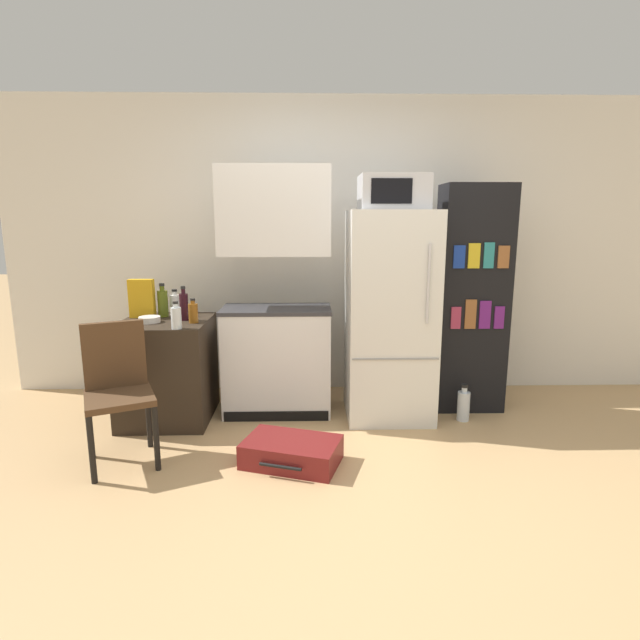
{
  "coord_description": "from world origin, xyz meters",
  "views": [
    {
      "loc": [
        -0.35,
        -2.49,
        1.53
      ],
      "look_at": [
        -0.27,
        0.85,
        0.86
      ],
      "focal_mm": 28.0,
      "sensor_mm": 36.0,
      "label": 1
    }
  ],
  "objects_px": {
    "suitcase_large_flat": "(292,452)",
    "bowl": "(150,319)",
    "side_table": "(168,370)",
    "bookshelf": "(471,300)",
    "microwave": "(393,193)",
    "bottle_amber_beer": "(193,313)",
    "cereal_box": "(142,298)",
    "bottle_clear_short": "(176,317)",
    "bottle_milk_white": "(175,305)",
    "bottle_wine_dark": "(184,306)",
    "bottle_olive_oil": "(163,303)",
    "refrigerator": "(390,316)",
    "kitchen_hutch": "(276,303)",
    "water_bottle_front": "(463,405)",
    "chair": "(117,381)"
  },
  "relations": [
    {
      "from": "bottle_clear_short",
      "to": "bowl",
      "type": "bearing_deg",
      "value": 138.35
    },
    {
      "from": "side_table",
      "to": "kitchen_hutch",
      "type": "bearing_deg",
      "value": 8.33
    },
    {
      "from": "bottle_milk_white",
      "to": "bottle_olive_oil",
      "type": "height_order",
      "value": "bottle_olive_oil"
    },
    {
      "from": "refrigerator",
      "to": "bowl",
      "type": "relative_size",
      "value": 10.18
    },
    {
      "from": "bowl",
      "to": "water_bottle_front",
      "type": "distance_m",
      "value": 2.48
    },
    {
      "from": "suitcase_large_flat",
      "to": "bowl",
      "type": "bearing_deg",
      "value": 164.06
    },
    {
      "from": "bottle_amber_beer",
      "to": "suitcase_large_flat",
      "type": "height_order",
      "value": "bottle_amber_beer"
    },
    {
      "from": "kitchen_hutch",
      "to": "water_bottle_front",
      "type": "xyz_separation_m",
      "value": [
        1.45,
        -0.24,
        -0.77
      ]
    },
    {
      "from": "bottle_milk_white",
      "to": "bottle_olive_oil",
      "type": "xyz_separation_m",
      "value": [
        -0.08,
        -0.04,
        0.02
      ]
    },
    {
      "from": "bottle_wine_dark",
      "to": "kitchen_hutch",
      "type": "bearing_deg",
      "value": 9.28
    },
    {
      "from": "side_table",
      "to": "bookshelf",
      "type": "xyz_separation_m",
      "value": [
        2.4,
        0.18,
        0.51
      ]
    },
    {
      "from": "water_bottle_front",
      "to": "microwave",
      "type": "bearing_deg",
      "value": 165.8
    },
    {
      "from": "bookshelf",
      "to": "bottle_wine_dark",
      "type": "relative_size",
      "value": 6.9
    },
    {
      "from": "bottle_milk_white",
      "to": "bottle_clear_short",
      "type": "relative_size",
      "value": 1.09
    },
    {
      "from": "bottle_wine_dark",
      "to": "bottle_olive_oil",
      "type": "bearing_deg",
      "value": 143.59
    },
    {
      "from": "suitcase_large_flat",
      "to": "water_bottle_front",
      "type": "distance_m",
      "value": 1.47
    },
    {
      "from": "bottle_wine_dark",
      "to": "bowl",
      "type": "height_order",
      "value": "bottle_wine_dark"
    },
    {
      "from": "water_bottle_front",
      "to": "chair",
      "type": "bearing_deg",
      "value": -166.81
    },
    {
      "from": "bottle_amber_beer",
      "to": "kitchen_hutch",
      "type": "bearing_deg",
      "value": 19.84
    },
    {
      "from": "refrigerator",
      "to": "water_bottle_front",
      "type": "xyz_separation_m",
      "value": [
        0.57,
        -0.15,
        -0.68
      ]
    },
    {
      "from": "microwave",
      "to": "bottle_amber_beer",
      "type": "height_order",
      "value": "microwave"
    },
    {
      "from": "kitchen_hutch",
      "to": "chair",
      "type": "xyz_separation_m",
      "value": [
        -0.97,
        -0.8,
        -0.36
      ]
    },
    {
      "from": "bottle_olive_oil",
      "to": "bowl",
      "type": "xyz_separation_m",
      "value": [
        -0.04,
        -0.23,
        -0.09
      ]
    },
    {
      "from": "bowl",
      "to": "chair",
      "type": "relative_size",
      "value": 0.18
    },
    {
      "from": "microwave",
      "to": "water_bottle_front",
      "type": "distance_m",
      "value": 1.71
    },
    {
      "from": "bookshelf",
      "to": "bottle_clear_short",
      "type": "bearing_deg",
      "value": -167.84
    },
    {
      "from": "side_table",
      "to": "bookshelf",
      "type": "height_order",
      "value": "bookshelf"
    },
    {
      "from": "suitcase_large_flat",
      "to": "cereal_box",
      "type": "bearing_deg",
      "value": 160.22
    },
    {
      "from": "chair",
      "to": "bottle_wine_dark",
      "type": "bearing_deg",
      "value": 43.92
    },
    {
      "from": "refrigerator",
      "to": "bottle_amber_beer",
      "type": "height_order",
      "value": "refrigerator"
    },
    {
      "from": "refrigerator",
      "to": "chair",
      "type": "bearing_deg",
      "value": -158.91
    },
    {
      "from": "side_table",
      "to": "refrigerator",
      "type": "xyz_separation_m",
      "value": [
        1.72,
        0.03,
        0.41
      ]
    },
    {
      "from": "side_table",
      "to": "kitchen_hutch",
      "type": "distance_m",
      "value": 0.99
    },
    {
      "from": "bookshelf",
      "to": "kitchen_hutch",
      "type": "bearing_deg",
      "value": -177.87
    },
    {
      "from": "bookshelf",
      "to": "cereal_box",
      "type": "bearing_deg",
      "value": -178.79
    },
    {
      "from": "side_table",
      "to": "bottle_olive_oil",
      "type": "height_order",
      "value": "bottle_olive_oil"
    },
    {
      "from": "bowl",
      "to": "side_table",
      "type": "bearing_deg",
      "value": 36.95
    },
    {
      "from": "bottle_milk_white",
      "to": "bowl",
      "type": "relative_size",
      "value": 1.34
    },
    {
      "from": "bottle_milk_white",
      "to": "bowl",
      "type": "distance_m",
      "value": 0.3
    },
    {
      "from": "bottle_milk_white",
      "to": "bottle_clear_short",
      "type": "bearing_deg",
      "value": -74.69
    },
    {
      "from": "bookshelf",
      "to": "cereal_box",
      "type": "relative_size",
      "value": 6.02
    },
    {
      "from": "side_table",
      "to": "bottle_milk_white",
      "type": "relative_size",
      "value": 3.71
    },
    {
      "from": "bottle_clear_short",
      "to": "bottle_amber_beer",
      "type": "height_order",
      "value": "bottle_clear_short"
    },
    {
      "from": "cereal_box",
      "to": "refrigerator",
      "type": "bearing_deg",
      "value": -2.78
    },
    {
      "from": "microwave",
      "to": "cereal_box",
      "type": "distance_m",
      "value": 2.09
    },
    {
      "from": "kitchen_hutch",
      "to": "bottle_olive_oil",
      "type": "height_order",
      "value": "kitchen_hutch"
    },
    {
      "from": "bottle_clear_short",
      "to": "suitcase_large_flat",
      "type": "bearing_deg",
      "value": -30.85
    },
    {
      "from": "bookshelf",
      "to": "chair",
      "type": "relative_size",
      "value": 2.02
    },
    {
      "from": "side_table",
      "to": "bookshelf",
      "type": "bearing_deg",
      "value": 4.32
    },
    {
      "from": "bookshelf",
      "to": "bottle_milk_white",
      "type": "xyz_separation_m",
      "value": [
        -2.37,
        0.02,
        -0.03
      ]
    }
  ]
}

